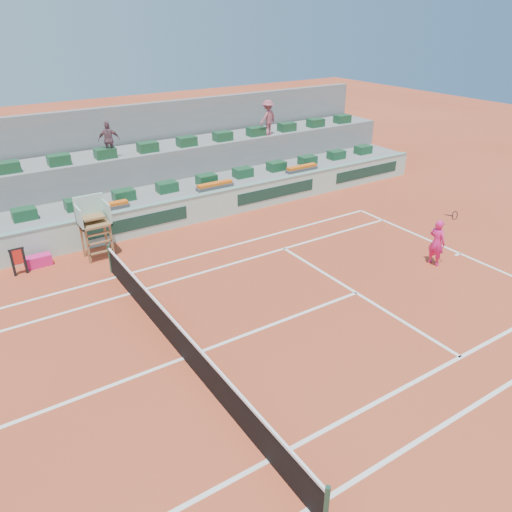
# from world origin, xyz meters

# --- Properties ---
(ground) EXTENTS (90.00, 90.00, 0.00)m
(ground) POSITION_xyz_m (0.00, 0.00, 0.00)
(ground) COLOR #AB3C21
(ground) RESTS_ON ground
(seating_tier_lower) EXTENTS (36.00, 4.00, 1.20)m
(seating_tier_lower) POSITION_xyz_m (0.00, 10.70, 0.60)
(seating_tier_lower) COLOR gray
(seating_tier_lower) RESTS_ON ground
(seating_tier_upper) EXTENTS (36.00, 2.40, 2.60)m
(seating_tier_upper) POSITION_xyz_m (0.00, 12.30, 1.30)
(seating_tier_upper) COLOR gray
(seating_tier_upper) RESTS_ON ground
(stadium_back_wall) EXTENTS (36.00, 0.40, 4.40)m
(stadium_back_wall) POSITION_xyz_m (0.00, 13.90, 2.20)
(stadium_back_wall) COLOR gray
(stadium_back_wall) RESTS_ON ground
(player_bag) EXTENTS (0.94, 0.42, 0.42)m
(player_bag) POSITION_xyz_m (-2.11, 7.89, 0.21)
(player_bag) COLOR #EB1E77
(player_bag) RESTS_ON ground
(spectator_mid) EXTENTS (1.00, 0.58, 1.60)m
(spectator_mid) POSITION_xyz_m (2.21, 11.60, 3.40)
(spectator_mid) COLOR #785059
(spectator_mid) RESTS_ON seating_tier_upper
(spectator_right) EXTENTS (1.31, 1.00, 1.80)m
(spectator_right) POSITION_xyz_m (10.58, 11.48, 3.50)
(spectator_right) COLOR #A05059
(spectator_right) RESTS_ON seating_tier_upper
(court_lines) EXTENTS (23.89, 11.09, 0.01)m
(court_lines) POSITION_xyz_m (0.00, 0.00, 0.01)
(court_lines) COLOR white
(court_lines) RESTS_ON ground
(tennis_net) EXTENTS (0.10, 11.97, 1.10)m
(tennis_net) POSITION_xyz_m (0.00, 0.00, 0.53)
(tennis_net) COLOR black
(tennis_net) RESTS_ON ground
(advertising_hoarding) EXTENTS (36.00, 0.34, 1.26)m
(advertising_hoarding) POSITION_xyz_m (0.02, 8.50, 0.63)
(advertising_hoarding) COLOR #ABD7C3
(advertising_hoarding) RESTS_ON ground
(umpire_chair) EXTENTS (1.10, 0.90, 2.40)m
(umpire_chair) POSITION_xyz_m (0.00, 7.50, 1.54)
(umpire_chair) COLOR brown
(umpire_chair) RESTS_ON ground
(seat_row_lower) EXTENTS (32.90, 0.60, 0.44)m
(seat_row_lower) POSITION_xyz_m (0.00, 9.80, 1.42)
(seat_row_lower) COLOR #194B29
(seat_row_lower) RESTS_ON seating_tier_lower
(seat_row_upper) EXTENTS (32.90, 0.60, 0.44)m
(seat_row_upper) POSITION_xyz_m (0.00, 11.70, 2.82)
(seat_row_upper) COLOR #194B29
(seat_row_upper) RESTS_ON seating_tier_upper
(flower_planters) EXTENTS (26.80, 0.36, 0.28)m
(flower_planters) POSITION_xyz_m (-1.50, 9.00, 1.33)
(flower_planters) COLOR #4D4D4D
(flower_planters) RESTS_ON seating_tier_lower
(towel_rack) EXTENTS (0.52, 0.09, 1.03)m
(towel_rack) POSITION_xyz_m (-2.78, 7.55, 0.60)
(towel_rack) COLOR black
(towel_rack) RESTS_ON ground
(tennis_player) EXTENTS (0.47, 0.90, 2.28)m
(tennis_player) POSITION_xyz_m (10.30, 0.01, 0.89)
(tennis_player) COLOR #EB1E77
(tennis_player) RESTS_ON ground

